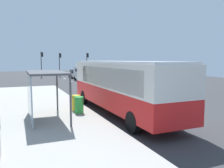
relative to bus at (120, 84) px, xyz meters
The scene contains 18 objects.
ground_plane 12.99m from the bus, 82.35° to the left, with size 56.00×92.00×0.04m, color #38383A.
sidewalk_platform 5.06m from the bus, behind, with size 6.20×30.00×0.18m, color #ADAAA3.
lane_stripe_seg_1 3.51m from the bus, 49.02° to the right, with size 0.16×2.20×0.01m, color silver.
lane_stripe_seg_2 3.84m from the bus, 54.41° to the left, with size 0.16×2.20×0.01m, color silver.
lane_stripe_seg_3 8.19m from the bus, 75.78° to the left, with size 0.16×2.20×0.01m, color silver.
lane_stripe_seg_4 13.02m from the bus, 81.25° to the left, with size 0.16×2.20×0.01m, color silver.
lane_stripe_seg_5 17.94m from the bus, 83.69° to the left, with size 0.16×2.20×0.01m, color silver.
lane_stripe_seg_6 22.90m from the bus, 85.07° to the left, with size 0.16×2.20×0.01m, color silver.
lane_stripe_seg_7 27.87m from the bus, 85.95° to the left, with size 0.16×2.20×0.01m, color silver.
bus is the anchor object (origin of this frame).
white_van 22.33m from the bus, 79.91° to the left, with size 2.21×5.28×2.30m.
sedan_near 28.66m from the bus, 81.95° to the left, with size 2.02×4.48×1.52m.
recycling_bin_green 2.78m from the bus, behind, with size 0.52×0.52×0.95m, color green.
recycling_bin_yellow 2.94m from the bus, 157.48° to the left, with size 0.52×0.52×0.95m, color yellow.
traffic_light_near_side 32.16m from the bus, 77.02° to the left, with size 0.49×0.28×4.67m.
traffic_light_far_side 32.17m from the bus, 92.47° to the left, with size 0.49×0.28×4.78m.
traffic_light_median 33.01m from the bus, 86.32° to the left, with size 0.49×0.28×4.63m.
bus_shelter 4.72m from the bus, behind, with size 1.80×4.00×2.50m.
Camera 1 is at (-7.50, -11.38, 3.29)m, focal length 36.77 mm.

